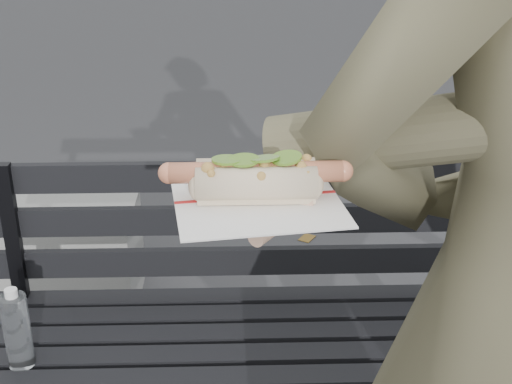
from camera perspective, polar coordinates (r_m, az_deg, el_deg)
park_bench at (r=1.92m, az=-0.14°, el=-8.81°), size 1.50×0.44×0.88m
held_hotdog at (r=0.91m, az=12.39°, el=3.81°), size 0.63×0.31×0.20m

